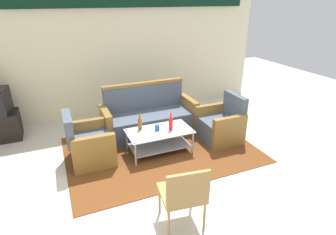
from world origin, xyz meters
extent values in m
plane|color=beige|center=(0.00, 0.00, 0.00)|extent=(14.00, 14.00, 0.00)
cube|color=beige|center=(0.00, 3.06, 1.40)|extent=(6.52, 0.12, 2.80)
cube|color=brown|center=(0.04, 0.99, 0.01)|extent=(3.21, 2.26, 0.01)
cube|color=#4C5666|center=(0.08, 1.67, 0.22)|extent=(1.60, 0.70, 0.42)
cube|color=#4C5666|center=(0.09, 1.99, 0.67)|extent=(1.60, 0.14, 0.48)
cube|color=olive|center=(0.92, 1.67, 0.32)|extent=(0.12, 0.70, 0.62)
cube|color=olive|center=(-0.76, 1.67, 0.32)|extent=(0.12, 0.70, 0.62)
cube|color=olive|center=(0.09, 1.99, 0.94)|extent=(1.64, 0.10, 0.06)
cube|color=#4C5666|center=(-1.11, 1.12, 0.21)|extent=(0.67, 0.61, 0.40)
cube|color=#4C5666|center=(-1.42, 1.13, 0.64)|extent=(0.13, 0.60, 0.45)
cube|color=olive|center=(-1.11, 1.45, 0.30)|extent=(0.66, 0.11, 0.58)
cube|color=olive|center=(-1.12, 0.79, 0.30)|extent=(0.66, 0.11, 0.58)
cube|color=#4C5666|center=(1.20, 0.94, 0.21)|extent=(0.67, 0.61, 0.40)
cube|color=#4C5666|center=(1.51, 0.93, 0.64)|extent=(0.13, 0.60, 0.45)
cube|color=olive|center=(1.20, 0.61, 0.30)|extent=(0.66, 0.11, 0.58)
cube|color=olive|center=(1.20, 1.27, 0.30)|extent=(0.66, 0.11, 0.58)
cube|color=silver|center=(0.00, 0.94, 0.40)|extent=(1.10, 0.60, 0.02)
cube|color=#9E9EA5|center=(0.00, 0.94, 0.13)|extent=(1.00, 0.52, 0.02)
cylinder|color=#9E9EA5|center=(-0.51, 1.20, 0.21)|extent=(0.04, 0.04, 0.40)
cylinder|color=#9E9EA5|center=(0.51, 1.20, 0.21)|extent=(0.04, 0.04, 0.40)
cylinder|color=#9E9EA5|center=(-0.51, 0.68, 0.21)|extent=(0.04, 0.04, 0.40)
cylinder|color=#9E9EA5|center=(0.51, 0.68, 0.21)|extent=(0.04, 0.04, 0.40)
cylinder|color=brown|center=(-0.28, 1.12, 0.51)|extent=(0.07, 0.07, 0.20)
cylinder|color=brown|center=(-0.28, 1.12, 0.65)|extent=(0.03, 0.03, 0.08)
cylinder|color=red|center=(0.19, 0.90, 0.52)|extent=(0.07, 0.07, 0.21)
cylinder|color=red|center=(0.19, 0.90, 0.67)|extent=(0.03, 0.03, 0.09)
cylinder|color=#2659A5|center=(-0.03, 0.97, 0.46)|extent=(0.08, 0.08, 0.10)
cube|color=#AD844C|center=(-0.37, -0.69, 0.42)|extent=(0.54, 0.54, 0.04)
cube|color=#AD844C|center=(-0.39, -0.91, 0.64)|extent=(0.48, 0.10, 0.40)
cylinder|color=#AD844C|center=(-0.55, -0.45, 0.21)|extent=(0.03, 0.03, 0.42)
cylinder|color=#AD844C|center=(-0.13, -0.51, 0.21)|extent=(0.03, 0.03, 0.42)
cylinder|color=#AD844C|center=(-0.60, -0.87, 0.21)|extent=(0.03, 0.03, 0.42)
cylinder|color=#AD844C|center=(-0.19, -0.93, 0.21)|extent=(0.03, 0.03, 0.42)
camera|label=1|loc=(-1.52, -3.00, 2.49)|focal=29.65mm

